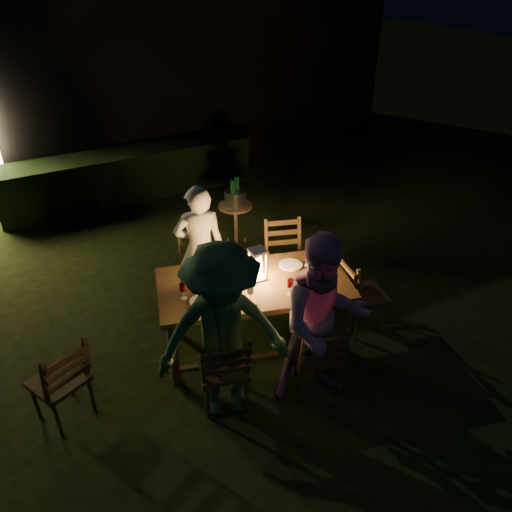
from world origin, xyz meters
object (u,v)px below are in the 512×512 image
ice_bucket (235,198)px  bottle_bucket_a (233,196)px  person_opp_right (323,322)px  side_table (235,210)px  bottle_bucket_b (237,192)px  chair_near_left (224,380)px  chair_near_right (317,366)px  chair_far_right (285,275)px  lantern (258,266)px  dining_table (254,289)px  person_house_side (200,249)px  bottle_table (229,274)px  chair_spare (63,394)px  chair_end (362,306)px  person_opp_left (223,335)px  chair_far_left (203,286)px

ice_bucket → bottle_bucket_a: size_ratio=0.94×
person_opp_right → side_table: bearing=94.9°
ice_bucket → bottle_bucket_b: bottle_bucket_b is taller
bottle_bucket_b → chair_near_left: bearing=-118.2°
chair_near_left → bottle_bucket_b: chair_near_left is taller
chair_near_right → chair_far_right: (0.50, 1.46, 0.02)m
lantern → dining_table: bearing=-150.2°
person_house_side → bottle_bucket_a: (0.92, 1.06, 0.02)m
dining_table → person_opp_right: size_ratio=1.22×
chair_far_right → bottle_table: bearing=47.0°
ice_bucket → chair_spare: bearing=-142.4°
chair_near_right → chair_end: size_ratio=0.93×
bottle_bucket_b → bottle_bucket_a: bearing=-141.3°
chair_spare → chair_end: bearing=-29.1°
chair_near_left → side_table: bearing=77.3°
chair_far_right → side_table: size_ratio=1.59×
chair_far_right → person_opp_right: person_opp_right is taller
chair_near_right → bottle_bucket_b: bottle_bucket_b is taller
dining_table → chair_near_right: bearing=-59.8°
bottle_bucket_a → person_opp_left: bearing=-117.1°
ice_bucket → bottle_bucket_a: bearing=-141.3°
person_opp_right → chair_spare: bearing=175.0°
chair_spare → bottle_bucket_b: (2.78, 2.15, 0.50)m
person_house_side → bottle_table: size_ratio=5.55×
chair_near_left → ice_bucket: (1.38, 2.63, 0.45)m
chair_far_right → side_table: 1.43m
chair_near_right → bottle_bucket_a: (0.47, 2.83, 0.51)m
person_opp_left → bottle_table: person_opp_left is taller
chair_spare → bottle_bucket_a: chair_spare is taller
person_house_side → person_opp_left: size_ratio=0.87×
chair_near_left → chair_spare: bearing=173.8°
person_house_side → lantern: size_ratio=4.44×
dining_table → ice_bucket: 2.14m
lantern → chair_end: bearing=-17.7°
dining_table → person_opp_right: 0.95m
person_opp_left → bottle_bucket_b: bearing=77.1°
chair_spare → ice_bucket: size_ratio=3.25×
chair_spare → lantern: (2.04, 0.14, 0.67)m
person_house_side → chair_far_right: bearing=177.2°
chair_near_left → lantern: (0.70, 0.66, 0.67)m
chair_near_left → bottle_bucket_b: size_ratio=3.04×
bottle_table → person_house_side: bearing=88.5°
ice_bucket → chair_end: bearing=-79.4°
chair_near_right → chair_far_left: 1.78m
chair_far_left → chair_near_right: bearing=113.7°
bottle_bucket_b → chair_near_right: bearing=-101.1°
chair_spare → chair_far_left: bearing=3.8°
person_opp_right → chair_far_left: bearing=119.6°
person_house_side → side_table: bearing=-116.3°
chair_far_right → person_opp_right: 1.69m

